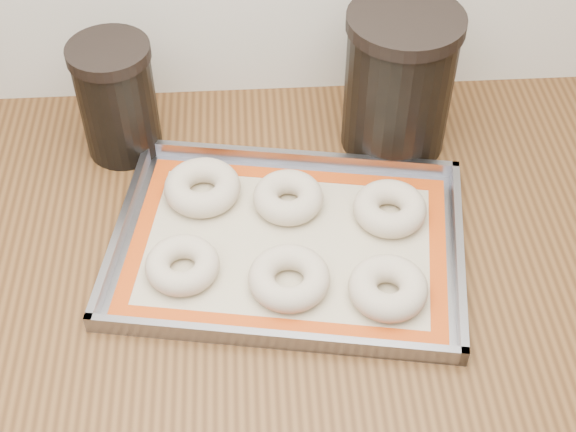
{
  "coord_description": "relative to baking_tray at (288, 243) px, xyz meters",
  "views": [
    {
      "loc": [
        0.14,
        0.95,
        1.71
      ],
      "look_at": [
        0.19,
        1.65,
        0.96
      ],
      "focal_mm": 50.0,
      "sensor_mm": 36.0,
      "label": 1
    }
  ],
  "objects": [
    {
      "name": "bagel_back_left",
      "position": [
        -0.11,
        0.1,
        0.02
      ],
      "size": [
        0.13,
        0.13,
        0.04
      ],
      "primitive_type": "torus",
      "rotation": [
        0.0,
        0.0,
        -0.3
      ],
      "color": "beige",
      "rests_on": "baking_mat"
    },
    {
      "name": "bagel_front_mid",
      "position": [
        -0.0,
        -0.07,
        0.01
      ],
      "size": [
        0.12,
        0.12,
        0.03
      ],
      "primitive_type": "torus",
      "rotation": [
        0.0,
        0.0,
        -0.19
      ],
      "color": "beige",
      "rests_on": "baking_mat"
    },
    {
      "name": "baking_tray",
      "position": [
        0.0,
        0.0,
        0.0
      ],
      "size": [
        0.51,
        0.4,
        0.03
      ],
      "rotation": [
        0.0,
        0.0,
        -0.17
      ],
      "color": "gray",
      "rests_on": "countertop"
    },
    {
      "name": "bagel_back_mid",
      "position": [
        0.0,
        0.07,
        0.02
      ],
      "size": [
        0.13,
        0.13,
        0.03
      ],
      "primitive_type": "torus",
      "rotation": [
        0.0,
        0.0,
        -0.48
      ],
      "color": "beige",
      "rests_on": "baking_mat"
    },
    {
      "name": "bagel_front_left",
      "position": [
        -0.14,
        -0.04,
        0.01
      ],
      "size": [
        0.12,
        0.12,
        0.03
      ],
      "primitive_type": "torus",
      "rotation": [
        0.0,
        0.0,
        -0.27
      ],
      "color": "beige",
      "rests_on": "baking_mat"
    },
    {
      "name": "cabinet",
      "position": [
        -0.19,
        0.02,
        -0.48
      ],
      "size": [
        3.0,
        0.65,
        0.86
      ],
      "primitive_type": "cube",
      "color": "slate",
      "rests_on": "floor"
    },
    {
      "name": "bagel_front_right",
      "position": [
        0.12,
        -0.1,
        0.02
      ],
      "size": [
        0.11,
        0.11,
        0.04
      ],
      "primitive_type": "torus",
      "rotation": [
        0.0,
        0.0,
        0.11
      ],
      "color": "beige",
      "rests_on": "baking_mat"
    },
    {
      "name": "bagel_back_right",
      "position": [
        0.14,
        0.04,
        0.02
      ],
      "size": [
        0.12,
        0.12,
        0.04
      ],
      "primitive_type": "torus",
      "rotation": [
        0.0,
        0.0,
        -0.18
      ],
      "color": "beige",
      "rests_on": "baking_mat"
    },
    {
      "name": "canister_right",
      "position": [
        0.17,
        0.21,
        0.1
      ],
      "size": [
        0.16,
        0.16,
        0.22
      ],
      "color": "black",
      "rests_on": "countertop"
    },
    {
      "name": "countertop",
      "position": [
        -0.19,
        0.02,
        -0.03
      ],
      "size": [
        3.06,
        0.68,
        0.04
      ],
      "primitive_type": "cube",
      "color": "brown",
      "rests_on": "cabinet"
    },
    {
      "name": "baking_mat",
      "position": [
        0.0,
        0.0,
        -0.0
      ],
      "size": [
        0.46,
        0.36,
        0.0
      ],
      "rotation": [
        0.0,
        0.0,
        -0.17
      ],
      "color": "#C6B793",
      "rests_on": "baking_tray"
    },
    {
      "name": "canister_mid",
      "position": [
        -0.23,
        0.22,
        0.08
      ],
      "size": [
        0.12,
        0.12,
        0.18
      ],
      "color": "black",
      "rests_on": "countertop"
    }
  ]
}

